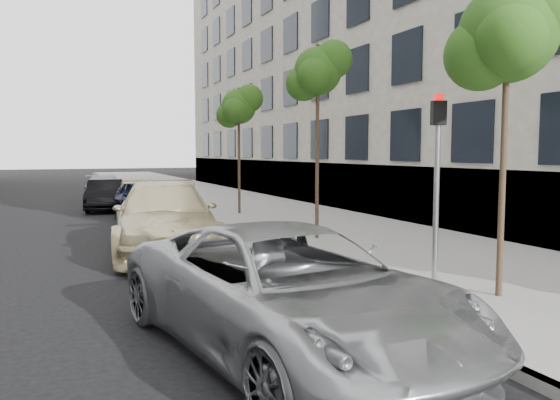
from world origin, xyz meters
TOP-DOWN VIEW (x-y plane):
  - ground at (0.00, 0.00)m, footprint 160.00×160.00m
  - sidewalk at (4.30, 24.00)m, footprint 6.40×72.00m
  - curb at (1.18, 24.00)m, footprint 0.15×72.00m
  - tree_near at (3.23, 1.50)m, footprint 1.83×1.63m
  - tree_mid at (3.23, 8.00)m, footprint 1.63×1.43m
  - tree_far at (3.23, 14.50)m, footprint 1.66×1.46m
  - signal_pole at (2.85, 2.67)m, footprint 0.29×0.25m
  - minivan at (-0.81, 0.89)m, footprint 3.39×5.90m
  - suv at (-0.86, 8.22)m, footprint 3.20×6.16m
  - sedan_blue at (-0.28, 14.10)m, footprint 2.05×4.74m
  - sedan_black at (-1.26, 18.99)m, footprint 2.02×4.10m
  - sedan_rear at (-0.84, 23.75)m, footprint 1.82×4.40m

SIDE VIEW (x-z plane):
  - ground at x=0.00m, z-range 0.00..0.00m
  - sidewalk at x=4.30m, z-range 0.00..0.14m
  - curb at x=1.18m, z-range 0.00..0.14m
  - sedan_rear at x=-0.84m, z-range 0.00..1.27m
  - sedan_black at x=-1.26m, z-range 0.00..1.29m
  - minivan at x=-0.81m, z-range 0.00..1.55m
  - sedan_blue at x=-0.28m, z-range 0.00..1.59m
  - suv at x=-0.86m, z-range 0.00..1.71m
  - signal_pole at x=2.85m, z-range 0.55..3.87m
  - tree_far at x=3.23m, z-range 1.73..6.56m
  - tree_near at x=3.23m, z-range 1.76..6.82m
  - tree_mid at x=3.23m, z-range 1.95..7.20m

